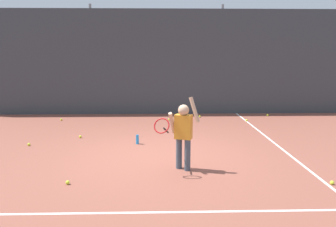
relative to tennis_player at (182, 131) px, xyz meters
The scene contains 17 objects.
ground_plane 1.30m from the tennis_player, 116.41° to the left, with size 20.00×20.00×0.00m, color brown.
court_line_baseline 1.89m from the tennis_player, 105.89° to the right, with size 9.00×0.05×0.00m, color white.
court_line_sideline 3.12m from the tennis_player, 40.29° to the left, with size 0.05×9.00×0.00m, color white.
back_fence_windscreen 5.87m from the tennis_player, 94.75° to the left, with size 13.59×0.08×3.56m, color #383D42.
fence_post_1 6.51m from the tennis_player, 114.85° to the left, with size 0.09×0.09×3.71m, color slate.
fence_post_2 6.17m from the tennis_player, 73.38° to the left, with size 0.09×0.09×3.71m, color slate.
tennis_player is the anchor object (origin of this frame).
water_bottle 2.10m from the tennis_player, 117.62° to the left, with size 0.07×0.07×0.22m, color #268CD8.
tennis_ball_0 5.83m from the tennis_player, 127.22° to the left, with size 0.07×0.07×0.07m, color #CCE033.
tennis_ball_1 2.61m from the tennis_player, 18.28° to the right, with size 0.07×0.07×0.07m, color #CCE033.
tennis_ball_2 4.97m from the tennis_player, 61.91° to the left, with size 0.07×0.07×0.07m, color #CCE033.
tennis_ball_3 3.46m from the tennis_player, 135.12° to the left, with size 0.07×0.07×0.07m, color #CCE033.
tennis_ball_4 5.15m from the tennis_player, 79.48° to the left, with size 0.07×0.07×0.07m, color #CCE033.
tennis_ball_5 4.59m from the tennis_player, 91.25° to the left, with size 0.07×0.07×0.07m, color #CCE033.
tennis_ball_6 2.14m from the tennis_player, 160.97° to the right, with size 0.07×0.07×0.07m, color #CCE033.
tennis_ball_7 6.16m from the tennis_player, 57.93° to the left, with size 0.07×0.07×0.07m, color #CCE033.
tennis_ball_8 3.88m from the tennis_player, 153.71° to the left, with size 0.07×0.07×0.07m, color #CCE033.
Camera 1 is at (0.05, -6.87, 2.12)m, focal length 36.10 mm.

